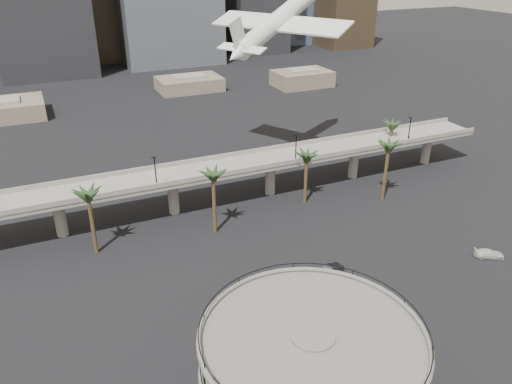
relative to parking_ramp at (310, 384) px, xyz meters
name	(u,v)px	position (x,y,z in m)	size (l,w,h in m)	color
parking_ramp	(310,384)	(0.00, 0.00, 0.00)	(22.20, 22.20, 17.35)	#53514E
overpass	(223,171)	(13.00, 59.00, -2.50)	(130.00, 9.30, 14.70)	slate
palm_trees	(290,158)	(24.58, 51.18, 1.46)	(76.40, 18.40, 14.00)	#48371E
low_buildings	(156,92)	(19.89, 146.30, -6.97)	(135.00, 27.50, 6.80)	brown
airborne_jet	(281,19)	(32.49, 72.24, 25.54)	(34.50, 32.49, 16.29)	silver
car_a	(319,289)	(15.64, 23.37, -9.14)	(1.63, 4.06, 1.38)	maroon
car_b	(331,269)	(20.01, 27.10, -9.01)	(1.75, 5.03, 1.66)	black
car_c	(489,254)	(48.32, 19.83, -9.10)	(2.05, 5.05, 1.47)	silver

